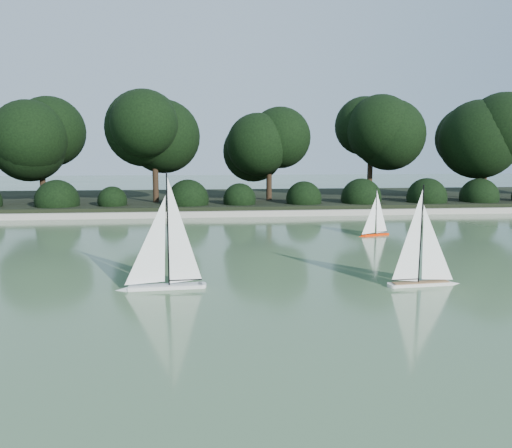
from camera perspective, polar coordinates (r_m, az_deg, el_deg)
The scene contains 8 objects.
ground at distance 6.95m, azimuth 6.03°, elevation -8.37°, with size 80.00×80.00×0.00m, color #344B2D.
pond_coping at distance 15.69m, azimuth -0.95°, elevation 1.21°, with size 40.00×0.35×0.18m, color gray.
far_bank at distance 19.65m, azimuth -2.03°, elevation 2.76°, with size 40.00×8.00×0.30m, color black.
tree_line at distance 18.15m, azimuth 2.24°, elevation 10.19°, with size 26.31×3.93×4.39m.
shrub_hedge at distance 16.54m, azimuth -1.24°, elevation 2.81°, with size 29.10×1.10×1.10m.
sailboat_white_a at distance 7.41m, azimuth -11.11°, elevation -5.16°, with size 1.33×0.28×1.81m.
sailboat_white_b at distance 7.91m, azimuth 18.96°, elevation -4.89°, with size 1.18×0.27×1.61m.
sailboat_orange at distance 12.31m, azimuth 13.23°, elevation -0.43°, with size 0.88×0.41×1.22m.
Camera 1 is at (-1.44, -6.51, 1.96)m, focal length 35.00 mm.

